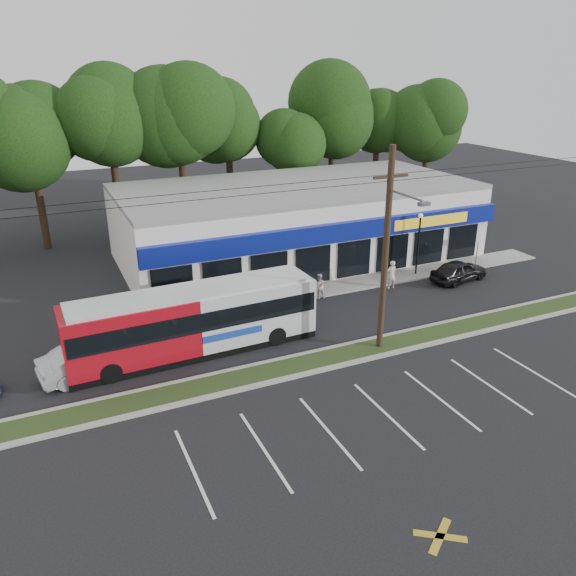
# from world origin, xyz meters

# --- Properties ---
(ground) EXTENTS (120.00, 120.00, 0.00)m
(ground) POSITION_xyz_m (0.00, 0.00, 0.00)
(ground) COLOR black
(ground) RESTS_ON ground
(grass_strip) EXTENTS (40.00, 1.60, 0.12)m
(grass_strip) POSITION_xyz_m (0.00, 1.00, 0.06)
(grass_strip) COLOR #263917
(grass_strip) RESTS_ON ground
(curb_south) EXTENTS (40.00, 0.25, 0.14)m
(curb_south) POSITION_xyz_m (0.00, 0.15, 0.07)
(curb_south) COLOR #9E9E93
(curb_south) RESTS_ON ground
(curb_north) EXTENTS (40.00, 0.25, 0.14)m
(curb_north) POSITION_xyz_m (0.00, 1.85, 0.07)
(curb_north) COLOR #9E9E93
(curb_north) RESTS_ON ground
(sidewalk) EXTENTS (32.00, 2.20, 0.10)m
(sidewalk) POSITION_xyz_m (5.00, 9.00, 0.05)
(sidewalk) COLOR #9E9E93
(sidewalk) RESTS_ON ground
(strip_mall) EXTENTS (25.00, 12.55, 5.30)m
(strip_mall) POSITION_xyz_m (5.50, 15.91, 2.65)
(strip_mall) COLOR silver
(strip_mall) RESTS_ON ground
(utility_pole) EXTENTS (50.00, 2.77, 10.00)m
(utility_pole) POSITION_xyz_m (2.83, 0.93, 5.41)
(utility_pole) COLOR black
(utility_pole) RESTS_ON ground
(lamp_post) EXTENTS (0.30, 0.30, 4.25)m
(lamp_post) POSITION_xyz_m (11.00, 8.80, 2.67)
(lamp_post) COLOR black
(lamp_post) RESTS_ON ground
(sign_post) EXTENTS (0.45, 0.10, 2.23)m
(sign_post) POSITION_xyz_m (16.00, 8.57, 1.56)
(sign_post) COLOR #59595E
(sign_post) RESTS_ON ground
(tree_line) EXTENTS (46.76, 6.76, 11.83)m
(tree_line) POSITION_xyz_m (4.00, 26.00, 8.42)
(tree_line) COLOR black
(tree_line) RESTS_ON ground
(metrobus) EXTENTS (12.30, 2.98, 3.29)m
(metrobus) POSITION_xyz_m (-5.47, 4.50, 1.74)
(metrobus) COLOR #A20C18
(metrobus) RESTS_ON ground
(car_dark) EXTENTS (4.35, 2.31, 1.41)m
(car_dark) POSITION_xyz_m (12.85, 6.73, 0.70)
(car_dark) COLOR black
(car_dark) RESTS_ON ground
(car_silver) EXTENTS (4.97, 2.41, 1.57)m
(car_silver) POSITION_xyz_m (-10.30, 4.23, 0.79)
(car_silver) COLOR #ABAFB2
(car_silver) RESTS_ON ground
(pedestrian_a) EXTENTS (0.68, 0.45, 1.84)m
(pedestrian_a) POSITION_xyz_m (8.08, 7.48, 0.92)
(pedestrian_a) COLOR silver
(pedestrian_a) RESTS_ON ground
(pedestrian_b) EXTENTS (0.79, 0.62, 1.59)m
(pedestrian_b) POSITION_xyz_m (3.18, 7.92, 0.79)
(pedestrian_b) COLOR #C0B2AD
(pedestrian_b) RESTS_ON ground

